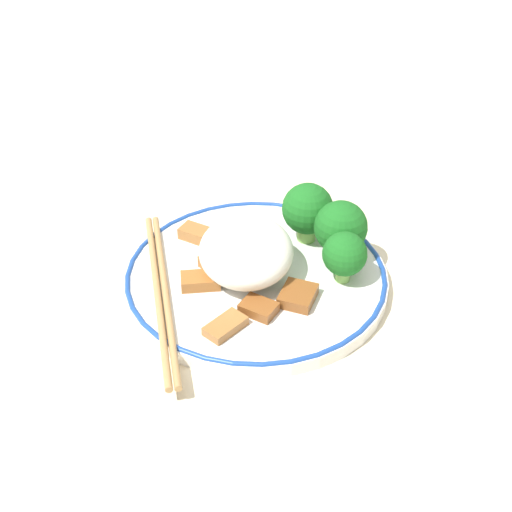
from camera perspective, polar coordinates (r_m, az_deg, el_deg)
ground_plane at (r=0.68m, az=0.00°, el=-2.23°), size 3.00×3.00×0.00m
plate at (r=0.68m, az=0.00°, el=-1.68°), size 0.25×0.25×0.02m
rice_mound at (r=0.66m, az=-0.78°, el=0.24°), size 0.10×0.09×0.05m
broccoli_back_left at (r=0.65m, az=7.11°, el=0.10°), size 0.04×0.04×0.05m
broccoli_back_center at (r=0.68m, az=6.79°, el=2.26°), size 0.05×0.05×0.06m
broccoli_back_right at (r=0.70m, az=4.15°, el=3.72°), size 0.05×0.05×0.06m
meat_near_front at (r=0.61m, az=-2.47°, el=-5.62°), size 0.04×0.04×0.01m
meat_near_left at (r=0.72m, az=-4.91°, el=1.83°), size 0.03×0.04×0.01m
meat_near_right at (r=0.68m, az=-2.84°, el=-0.25°), size 0.04×0.04×0.01m
meat_near_back at (r=0.64m, az=3.37°, el=-3.20°), size 0.04×0.04×0.01m
meat_on_rice_edge at (r=0.63m, az=0.36°, el=-4.19°), size 0.04×0.04×0.01m
meat_mid_left at (r=0.69m, az=0.03°, el=0.63°), size 0.02×0.04×0.01m
meat_mid_right at (r=0.66m, az=-4.46°, el=-1.99°), size 0.02×0.04×0.01m
chopsticks at (r=0.65m, az=-7.58°, el=-2.89°), size 0.24×0.05×0.01m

